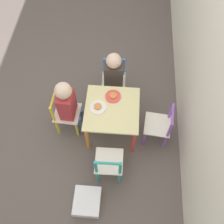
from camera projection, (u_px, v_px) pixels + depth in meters
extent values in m
plane|color=#5B514C|center=(112.00, 130.00, 2.91)|extent=(6.00, 6.00, 0.00)
cube|color=beige|center=(112.00, 109.00, 2.53)|extent=(0.53, 0.53, 0.02)
cylinder|color=green|center=(93.00, 100.00, 2.85)|extent=(0.04, 0.04, 0.43)
cylinder|color=orange|center=(87.00, 139.00, 2.62)|extent=(0.04, 0.04, 0.43)
cylinder|color=#E5599E|center=(135.00, 103.00, 2.83)|extent=(0.04, 0.04, 0.43)
cylinder|color=#DB3D38|center=(133.00, 142.00, 2.60)|extent=(0.04, 0.04, 0.43)
cube|color=silver|center=(114.00, 81.00, 2.91)|extent=(0.27, 0.27, 0.02)
cylinder|color=#387AD1|center=(104.00, 96.00, 2.98)|extent=(0.03, 0.03, 0.26)
cylinder|color=#387AD1|center=(123.00, 97.00, 2.98)|extent=(0.03, 0.03, 0.26)
cylinder|color=#387AD1|center=(105.00, 81.00, 3.09)|extent=(0.03, 0.03, 0.26)
cylinder|color=#387AD1|center=(123.00, 82.00, 3.09)|extent=(0.03, 0.03, 0.26)
cylinder|color=#387AD1|center=(104.00, 67.00, 2.87)|extent=(0.03, 0.03, 0.26)
cylinder|color=#387AD1|center=(124.00, 67.00, 2.86)|extent=(0.03, 0.03, 0.26)
cylinder|color=#387AD1|center=(114.00, 60.00, 2.77)|extent=(0.03, 0.21, 0.02)
cube|color=silver|center=(67.00, 113.00, 2.71)|extent=(0.27, 0.27, 0.02)
cylinder|color=yellow|center=(77.00, 129.00, 2.77)|extent=(0.03, 0.03, 0.26)
cylinder|color=yellow|center=(81.00, 112.00, 2.87)|extent=(0.03, 0.03, 0.26)
cylinder|color=yellow|center=(57.00, 127.00, 2.78)|extent=(0.03, 0.03, 0.26)
cylinder|color=yellow|center=(62.00, 110.00, 2.89)|extent=(0.03, 0.03, 0.26)
cylinder|color=yellow|center=(53.00, 115.00, 2.56)|extent=(0.03, 0.03, 0.26)
cylinder|color=yellow|center=(58.00, 97.00, 2.66)|extent=(0.03, 0.03, 0.26)
cylinder|color=yellow|center=(53.00, 99.00, 2.51)|extent=(0.21, 0.03, 0.02)
cube|color=silver|center=(109.00, 161.00, 2.44)|extent=(0.26, 0.26, 0.02)
cylinder|color=teal|center=(120.00, 156.00, 2.61)|extent=(0.03, 0.03, 0.26)
cylinder|color=teal|center=(99.00, 155.00, 2.62)|extent=(0.03, 0.03, 0.26)
cylinder|color=teal|center=(119.00, 177.00, 2.50)|extent=(0.03, 0.03, 0.26)
cylinder|color=teal|center=(97.00, 176.00, 2.51)|extent=(0.03, 0.03, 0.26)
cylinder|color=teal|center=(120.00, 169.00, 2.28)|extent=(0.03, 0.03, 0.26)
cylinder|color=teal|center=(96.00, 167.00, 2.29)|extent=(0.03, 0.03, 0.26)
cylinder|color=teal|center=(108.00, 163.00, 2.18)|extent=(0.03, 0.21, 0.02)
cube|color=silver|center=(157.00, 125.00, 2.64)|extent=(0.28, 0.28, 0.02)
cylinder|color=#8E51BC|center=(147.00, 121.00, 2.82)|extent=(0.03, 0.03, 0.26)
cylinder|color=#8E51BC|center=(144.00, 138.00, 2.71)|extent=(0.03, 0.03, 0.26)
cylinder|color=#8E51BC|center=(166.00, 124.00, 2.80)|extent=(0.03, 0.03, 0.26)
cylinder|color=#8E51BC|center=(165.00, 142.00, 2.69)|extent=(0.03, 0.03, 0.26)
cylinder|color=#8E51BC|center=(171.00, 111.00, 2.58)|extent=(0.03, 0.03, 0.26)
cylinder|color=#8E51BC|center=(170.00, 130.00, 2.47)|extent=(0.03, 0.03, 0.26)
cylinder|color=#8E51BC|center=(173.00, 114.00, 2.42)|extent=(0.21, 0.04, 0.02)
cylinder|color=#7A6B5B|center=(109.00, 97.00, 2.97)|extent=(0.07, 0.07, 0.28)
cylinder|color=#7A6B5B|center=(118.00, 97.00, 2.97)|extent=(0.07, 0.07, 0.28)
cube|color=#423833|center=(114.00, 74.00, 2.77)|extent=(0.15, 0.20, 0.29)
sphere|color=beige|center=(114.00, 61.00, 2.59)|extent=(0.16, 0.16, 0.16)
cylinder|color=#4C608E|center=(79.00, 124.00, 2.79)|extent=(0.07, 0.07, 0.28)
cylinder|color=#4C608E|center=(81.00, 116.00, 2.84)|extent=(0.07, 0.07, 0.28)
cube|color=#B23338|center=(67.00, 104.00, 2.56)|extent=(0.21, 0.15, 0.32)
sphere|color=beige|center=(63.00, 91.00, 2.36)|extent=(0.16, 0.16, 0.16)
cylinder|color=#E54C47|center=(113.00, 96.00, 2.59)|extent=(0.16, 0.16, 0.01)
cylinder|color=#D6843D|center=(113.00, 96.00, 2.57)|extent=(0.07, 0.07, 0.02)
cylinder|color=white|center=(98.00, 107.00, 2.52)|extent=(0.16, 0.16, 0.01)
cylinder|color=#D6843D|center=(98.00, 106.00, 2.51)|extent=(0.07, 0.07, 0.02)
cube|color=silver|center=(87.00, 202.00, 2.46)|extent=(0.27, 0.25, 0.12)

